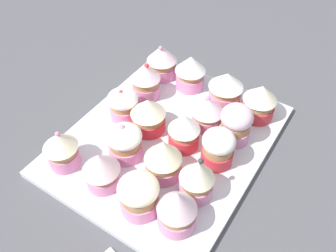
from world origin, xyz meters
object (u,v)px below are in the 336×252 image
object	(u,v)px
cupcake_5	(148,115)
cupcake_1	(146,81)
cupcake_2	(122,105)
cupcake_11	(163,158)
cupcake_17	(177,209)
cupcake_10	(183,131)
cupcake_6	(125,142)
cupcake_13	(259,101)
cupcake_8	(226,88)
cupcake_15	(217,149)
baking_tray	(168,140)
cupcake_9	(207,112)
cupcake_3	(61,149)
cupcake_14	(236,123)
cupcake_0	(162,61)
cupcake_12	(139,195)
cupcake_7	(101,169)
cupcake_16	(197,178)

from	to	relation	value
cupcake_5	cupcake_1	bearing A→B (deg)	-142.77
cupcake_2	cupcake_11	distance (cm)	15.09
cupcake_1	cupcake_17	size ratio (longest dim) A/B	0.96
cupcake_5	cupcake_10	world-z (taller)	cupcake_10
cupcake_6	cupcake_10	distance (cm)	10.03
cupcake_2	cupcake_13	xyz separation A→B (cm)	(-14.34, 21.00, 0.46)
cupcake_8	cupcake_13	distance (cm)	6.91
cupcake_1	cupcake_15	world-z (taller)	cupcake_1
baking_tray	cupcake_9	bearing A→B (deg)	146.63
cupcake_3	cupcake_8	bearing A→B (deg)	151.18
baking_tray	cupcake_14	world-z (taller)	cupcake_14
cupcake_2	cupcake_15	world-z (taller)	cupcake_15
cupcake_0	cupcake_12	world-z (taller)	cupcake_0
cupcake_0	cupcake_10	size ratio (longest dim) A/B	1.04
cupcake_6	cupcake_17	xyz separation A→B (cm)	(6.40, 14.27, 0.75)
cupcake_9	cupcake_3	bearing A→B (deg)	-36.91
cupcake_7	cupcake_10	bearing A→B (deg)	154.40
cupcake_6	cupcake_7	distance (cm)	6.81
baking_tray	cupcake_3	world-z (taller)	cupcake_3
cupcake_5	cupcake_17	distance (cm)	19.76
baking_tray	cupcake_10	distance (cm)	5.46
baking_tray	cupcake_11	distance (cm)	9.10
cupcake_10	cupcake_16	xyz separation A→B (cm)	(7.32, 6.82, 0.27)
baking_tray	cupcake_6	size ratio (longest dim) A/B	6.09
cupcake_1	cupcake_14	distance (cm)	20.00
cupcake_3	cupcake_6	distance (cm)	10.32
cupcake_13	cupcake_15	bearing A→B (deg)	-5.21
cupcake_0	cupcake_2	world-z (taller)	cupcake_0
baking_tray	cupcake_15	bearing A→B (deg)	87.69
cupcake_6	baking_tray	bearing A→B (deg)	151.17
cupcake_6	cupcake_8	world-z (taller)	cupcake_8
cupcake_11	cupcake_13	xyz separation A→B (cm)	(-20.99, 7.46, -0.22)
cupcake_0	cupcake_5	bearing A→B (deg)	24.56
cupcake_13	cupcake_11	bearing A→B (deg)	-19.57
cupcake_11	cupcake_12	xyz separation A→B (cm)	(7.39, 0.61, -0.41)
cupcake_6	cupcake_14	size ratio (longest dim) A/B	0.87
cupcake_2	cupcake_3	bearing A→B (deg)	-6.02
cupcake_8	cupcake_11	world-z (taller)	cupcake_11
baking_tray	cupcake_9	size ratio (longest dim) A/B	5.94
cupcake_6	cupcake_15	distance (cm)	15.33
cupcake_6	cupcake_3	bearing A→B (deg)	-46.02
cupcake_0	cupcake_15	size ratio (longest dim) A/B	1.12
cupcake_5	cupcake_16	world-z (taller)	cupcake_16
cupcake_1	cupcake_14	xyz separation A→B (cm)	(1.14, 19.97, 0.11)
cupcake_7	cupcake_10	world-z (taller)	cupcake_10
cupcake_2	cupcake_6	distance (cm)	9.04
baking_tray	cupcake_15	xyz separation A→B (cm)	(0.39, 9.79, 4.10)
cupcake_8	cupcake_15	distance (cm)	15.39
cupcake_9	cupcake_11	size ratio (longest dim) A/B	0.87
baking_tray	cupcake_15	distance (cm)	10.63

